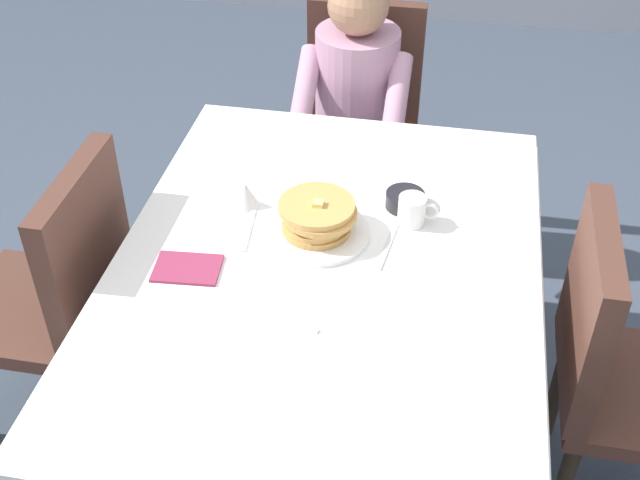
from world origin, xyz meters
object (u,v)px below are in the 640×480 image
(plate_breakfast, at_px, (318,232))
(spoon_near_edge, at_px, (290,322))
(chair_right_side, at_px, (614,361))
(breakfast_stack, at_px, (318,217))
(fork_left_of_plate, at_px, (248,231))
(cup_coffee, at_px, (413,210))
(dining_table_main, at_px, (325,290))
(diner_person, at_px, (355,98))
(knife_right_of_plate, at_px, (387,247))
(bowl_butter, at_px, (405,200))
(chair_diner, at_px, (360,111))
(syrup_pitcher, at_px, (246,194))
(chair_left_side, at_px, (63,288))

(plate_breakfast, distance_m, spoon_near_edge, 0.35)
(chair_right_side, relative_size, plate_breakfast, 3.32)
(breakfast_stack, xyz_separation_m, fork_left_of_plate, (-0.19, -0.02, -0.06))
(cup_coffee, relative_size, spoon_near_edge, 0.75)
(dining_table_main, xyz_separation_m, diner_person, (-0.08, 1.01, 0.02))
(dining_table_main, bearing_deg, knife_right_of_plate, 33.35)
(breakfast_stack, bearing_deg, bowl_butter, 38.11)
(diner_person, relative_size, spoon_near_edge, 7.47)
(bowl_butter, xyz_separation_m, spoon_near_edge, (-0.22, -0.52, -0.02))
(chair_diner, relative_size, diner_person, 0.83)
(knife_right_of_plate, bearing_deg, chair_diner, 18.66)
(plate_breakfast, bearing_deg, syrup_pitcher, 157.17)
(diner_person, height_order, syrup_pitcher, diner_person)
(syrup_pitcher, bearing_deg, diner_person, 76.54)
(chair_diner, distance_m, spoon_near_edge, 1.41)
(plate_breakfast, relative_size, bowl_butter, 2.55)
(diner_person, bearing_deg, syrup_pitcher, 76.54)
(chair_right_side, height_order, bowl_butter, chair_right_side)
(knife_right_of_plate, bearing_deg, syrup_pitcher, 81.33)
(dining_table_main, distance_m, bowl_butter, 0.36)
(spoon_near_edge, bearing_deg, breakfast_stack, 104.08)
(chair_right_side, height_order, fork_left_of_plate, chair_right_side)
(chair_diner, distance_m, diner_person, 0.21)
(breakfast_stack, distance_m, spoon_near_edge, 0.35)
(chair_left_side, bearing_deg, bowl_butter, -72.89)
(chair_diner, relative_size, syrup_pitcher, 11.63)
(plate_breakfast, height_order, bowl_butter, bowl_butter)
(fork_left_of_plate, bearing_deg, spoon_near_edge, -155.51)
(chair_right_side, height_order, breakfast_stack, chair_right_side)
(chair_left_side, distance_m, knife_right_of_plate, 0.95)
(knife_right_of_plate, bearing_deg, bowl_butter, -0.87)
(chair_diner, height_order, chair_left_side, same)
(diner_person, distance_m, breakfast_stack, 0.90)
(dining_table_main, relative_size, breakfast_stack, 7.18)
(dining_table_main, relative_size, bowl_butter, 13.85)
(chair_diner, xyz_separation_m, diner_person, (-0.00, -0.16, 0.14))
(diner_person, bearing_deg, cup_coffee, 109.27)
(chair_left_side, distance_m, cup_coffee, 1.03)
(fork_left_of_plate, bearing_deg, cup_coffee, -79.77)
(chair_left_side, xyz_separation_m, bowl_butter, (0.95, 0.29, 0.23))
(chair_left_side, bearing_deg, chair_diner, -30.73)
(dining_table_main, distance_m, chair_right_side, 0.78)
(breakfast_stack, xyz_separation_m, spoon_near_edge, (-0.00, -0.35, -0.06))
(chair_right_side, distance_m, plate_breakfast, 0.85)
(plate_breakfast, bearing_deg, spoon_near_edge, -90.60)
(plate_breakfast, relative_size, knife_right_of_plate, 1.40)
(diner_person, height_order, knife_right_of_plate, diner_person)
(chair_right_side, bearing_deg, diner_person, -140.17)
(plate_breakfast, bearing_deg, dining_table_main, -71.23)
(syrup_pitcher, distance_m, spoon_near_edge, 0.50)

